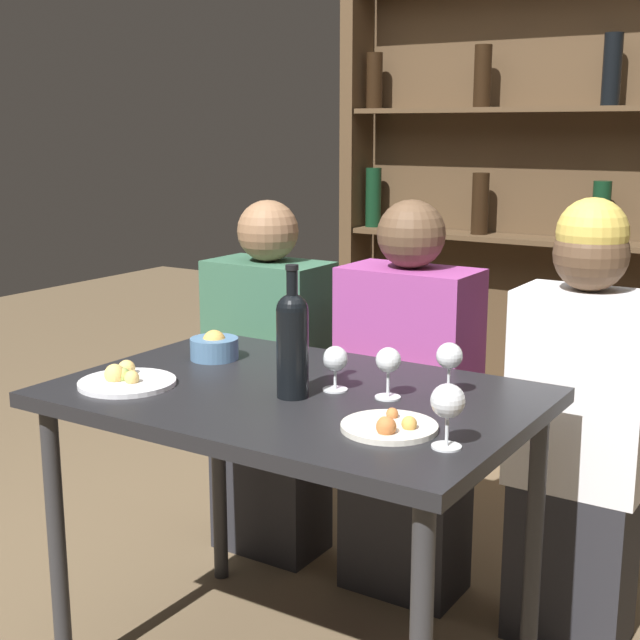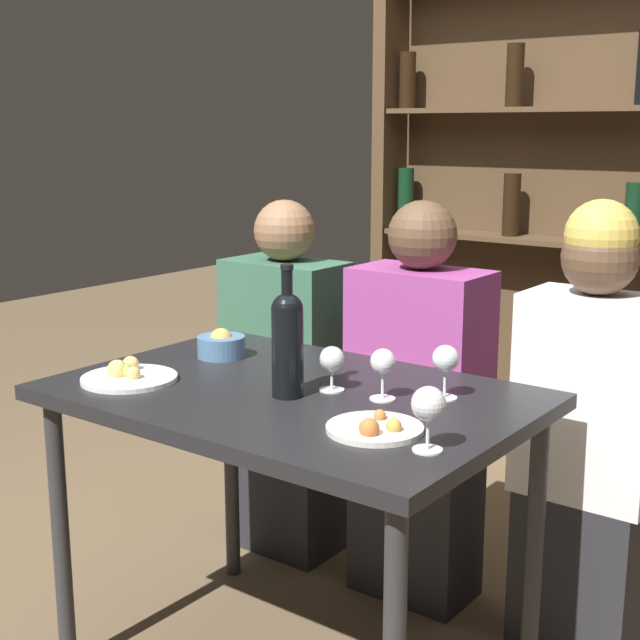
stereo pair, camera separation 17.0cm
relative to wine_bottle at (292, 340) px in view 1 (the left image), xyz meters
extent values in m
cube|color=black|center=(-0.03, 0.05, -0.15)|extent=(1.12, 0.76, 0.04)
cylinder|color=#2D2D30|center=(-0.52, -0.27, -0.54)|extent=(0.04, 0.04, 0.74)
cylinder|color=#2D2D30|center=(-0.52, 0.36, -0.54)|extent=(0.04, 0.04, 0.74)
cylinder|color=#2D2D30|center=(0.47, 0.36, -0.54)|extent=(0.04, 0.04, 0.74)
cube|color=#4C3823|center=(-0.03, 1.84, 0.14)|extent=(1.64, 0.02, 2.10)
cube|color=#4C3823|center=(-0.85, 1.74, 0.14)|extent=(0.06, 0.18, 2.10)
cube|color=#4C3823|center=(-0.03, 1.74, 0.04)|extent=(1.56, 0.18, 0.02)
cylinder|color=black|center=(-0.76, 1.75, 0.18)|extent=(0.07, 0.07, 0.25)
cylinder|color=black|center=(-0.27, 1.74, 0.17)|extent=(0.07, 0.07, 0.25)
cylinder|color=black|center=(0.21, 1.74, 0.17)|extent=(0.07, 0.07, 0.23)
cube|color=#4C3823|center=(-0.03, 1.74, 0.54)|extent=(1.56, 0.18, 0.02)
cylinder|color=black|center=(-0.76, 1.74, 0.66)|extent=(0.07, 0.07, 0.23)
cylinder|color=black|center=(-0.27, 1.73, 0.67)|extent=(0.07, 0.07, 0.24)
cylinder|color=black|center=(0.22, 1.75, 0.68)|extent=(0.07, 0.07, 0.26)
cylinder|color=black|center=(0.00, 0.00, -0.03)|extent=(0.07, 0.07, 0.21)
sphere|color=black|center=(0.00, 0.00, 0.07)|extent=(0.07, 0.07, 0.07)
cylinder|color=black|center=(0.00, 0.00, 0.12)|extent=(0.03, 0.03, 0.09)
cylinder|color=black|center=(0.00, 0.00, 0.17)|extent=(0.03, 0.03, 0.01)
cylinder|color=silver|center=(0.06, 0.10, -0.13)|extent=(0.06, 0.06, 0.00)
cylinder|color=silver|center=(0.06, 0.10, -0.10)|extent=(0.01, 0.01, 0.06)
sphere|color=silver|center=(0.06, 0.10, -0.06)|extent=(0.06, 0.06, 0.06)
cylinder|color=silver|center=(0.30, 0.20, -0.13)|extent=(0.06, 0.06, 0.00)
cylinder|color=silver|center=(0.30, 0.20, -0.09)|extent=(0.01, 0.01, 0.08)
sphere|color=silver|center=(0.30, 0.20, -0.04)|extent=(0.06, 0.06, 0.06)
cylinder|color=silver|center=(0.44, -0.12, -0.13)|extent=(0.06, 0.06, 0.00)
cylinder|color=silver|center=(0.44, -0.12, -0.10)|extent=(0.01, 0.01, 0.07)
sphere|color=silver|center=(0.44, -0.12, -0.04)|extent=(0.07, 0.07, 0.07)
cylinder|color=silver|center=(0.19, 0.11, -0.13)|extent=(0.06, 0.06, 0.00)
cylinder|color=silver|center=(0.19, 0.11, -0.10)|extent=(0.01, 0.01, 0.07)
sphere|color=silver|center=(0.19, 0.11, -0.04)|extent=(0.06, 0.06, 0.06)
cylinder|color=white|center=(-0.39, -0.14, -0.13)|extent=(0.24, 0.24, 0.01)
sphere|color=#E5BC66|center=(-0.44, -0.09, -0.11)|extent=(0.04, 0.04, 0.04)
sphere|color=#E5BC66|center=(-0.42, -0.15, -0.11)|extent=(0.05, 0.05, 0.05)
sphere|color=#99B256|center=(-0.40, -0.14, -0.11)|extent=(0.04, 0.04, 0.04)
sphere|color=#E5BC66|center=(-0.37, -0.14, -0.11)|extent=(0.04, 0.04, 0.04)
cylinder|color=silver|center=(0.30, -0.08, -0.13)|extent=(0.20, 0.20, 0.01)
sphere|color=gold|center=(0.34, -0.08, -0.11)|extent=(0.03, 0.03, 0.03)
sphere|color=#E5BC66|center=(0.29, -0.10, -0.12)|extent=(0.02, 0.02, 0.02)
sphere|color=#C67038|center=(0.28, -0.04, -0.12)|extent=(0.03, 0.03, 0.03)
sphere|color=#C67038|center=(0.32, -0.13, -0.11)|extent=(0.04, 0.04, 0.04)
cylinder|color=#4C7299|center=(-0.37, 0.17, -0.11)|extent=(0.13, 0.13, 0.06)
sphere|color=gold|center=(-0.37, 0.17, -0.09)|extent=(0.06, 0.06, 0.06)
cube|color=#26262B|center=(-0.51, 0.61, -0.68)|extent=(0.35, 0.22, 0.45)
cube|color=#38664C|center=(-0.51, 0.61, -0.20)|extent=(0.38, 0.22, 0.52)
sphere|color=#8C6647|center=(-0.51, 0.61, 0.16)|extent=(0.19, 0.19, 0.19)
cube|color=#26262B|center=(-0.01, 0.61, -0.68)|extent=(0.35, 0.22, 0.45)
cube|color=#9E3F8C|center=(-0.01, 0.61, -0.19)|extent=(0.39, 0.22, 0.54)
sphere|color=brown|center=(-0.01, 0.61, 0.18)|extent=(0.19, 0.19, 0.19)
cube|color=#26262B|center=(0.50, 0.61, -0.68)|extent=(0.31, 0.22, 0.45)
cube|color=white|center=(0.50, 0.61, -0.20)|extent=(0.35, 0.22, 0.53)
sphere|color=brown|center=(0.50, 0.61, 0.16)|extent=(0.19, 0.19, 0.19)
sphere|color=gold|center=(0.50, 0.61, 0.22)|extent=(0.18, 0.18, 0.18)
camera|label=1|loc=(1.12, -1.64, 0.48)|focal=50.00mm
camera|label=2|loc=(1.26, -1.54, 0.48)|focal=50.00mm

